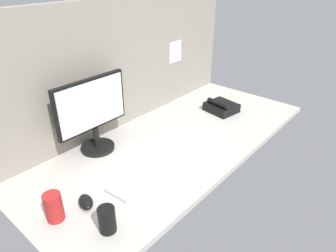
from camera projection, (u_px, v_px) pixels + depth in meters
ground_plane at (174, 141)px, 175.00cm from camera, size 180.00×80.00×3.00cm
cubicle_wall_back at (125, 64)px, 178.27cm from camera, size 180.00×5.50×73.57cm
monitor at (93, 112)px, 155.00cm from camera, size 40.98×18.00×39.61cm
keyboard at (144, 175)px, 142.97cm from camera, size 37.86×15.68×2.00cm
mouse at (86, 202)px, 126.14cm from camera, size 8.73×10.98×3.40cm
mug_black_travel at (107, 220)px, 112.63cm from camera, size 6.58×6.58×10.60cm
mug_red_plastic at (54, 207)px, 117.34cm from camera, size 6.95×6.95×12.09cm
desk_phone at (221, 107)px, 204.72cm from camera, size 19.95×21.59×8.80cm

